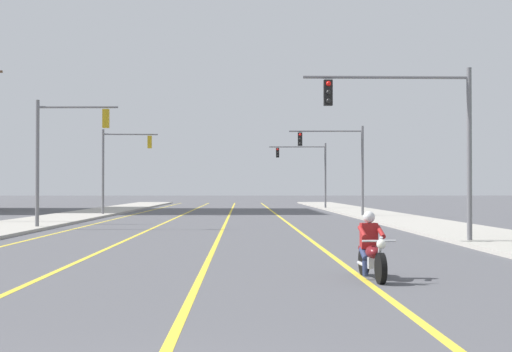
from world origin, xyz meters
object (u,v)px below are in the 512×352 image
traffic_signal_near_left (60,145)px  traffic_signal_mid_left (119,159)px  traffic_signal_near_right (420,125)px  motorcycle_with_rider (371,252)px  traffic_signal_mid_right (341,157)px  traffic_signal_far_right (309,165)px

traffic_signal_near_left → traffic_signal_mid_left: size_ratio=1.00×
traffic_signal_near_right → traffic_signal_mid_left: 31.97m
motorcycle_with_rider → traffic_signal_mid_left: 40.17m
traffic_signal_near_right → traffic_signal_mid_right: size_ratio=1.00×
traffic_signal_mid_left → traffic_signal_near_left: bearing=-89.5°
traffic_signal_mid_right → traffic_signal_mid_left: same height
motorcycle_with_rider → traffic_signal_far_right: traffic_signal_far_right is taller
motorcycle_with_rider → traffic_signal_near_left: traffic_signal_near_left is taller
traffic_signal_mid_right → traffic_signal_far_right: 19.50m
traffic_signal_near_right → traffic_signal_mid_right: same height
traffic_signal_near_right → traffic_signal_mid_left: same height
traffic_signal_far_right → motorcycle_with_rider: bearing=-93.7°
traffic_signal_near_right → traffic_signal_far_right: 44.35m
traffic_signal_far_right → traffic_signal_near_left: bearing=-113.6°
traffic_signal_near_right → traffic_signal_mid_right: (0.50, 24.86, -0.05)m
traffic_signal_mid_left → traffic_signal_far_right: size_ratio=1.00×
motorcycle_with_rider → traffic_signal_near_right: traffic_signal_near_right is taller
motorcycle_with_rider → traffic_signal_near_right: size_ratio=0.35×
traffic_signal_mid_right → traffic_signal_mid_left: (-15.60, 3.33, -0.07)m
traffic_signal_near_left → traffic_signal_mid_right: (15.44, 14.84, 0.07)m
motorcycle_with_rider → traffic_signal_far_right: size_ratio=0.35×
traffic_signal_mid_right → traffic_signal_far_right: (-0.45, 19.49, 0.02)m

